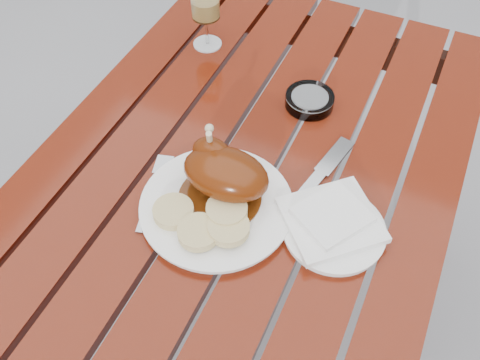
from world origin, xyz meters
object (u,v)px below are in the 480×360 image
Objects in this scene: table at (247,256)px; side_plate at (334,231)px; ashtray at (310,100)px; wine_glass at (206,16)px; dinner_plate at (216,207)px.

side_plate reaches higher than table.
ashtray reaches higher than table.
ashtray is (-0.15, 0.30, 0.01)m from side_plate.
ashtray is (0.06, 0.19, 0.39)m from table.
ashtray is at bearing 73.94° from table.
table is 7.43× the size of wine_glass.
table is at bearing 153.87° from side_plate.
wine_glass reaches higher than side_plate.
wine_glass is at bearing 161.43° from ashtray.
wine_glass is 1.53× the size of ashtray.
ashtray is (0.30, -0.10, -0.07)m from wine_glass.
side_plate is 0.33m from ashtray.
wine_glass is at bearing 129.40° from table.
table is at bearing -106.06° from ashtray.
dinner_plate is at bearing -91.17° from table.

